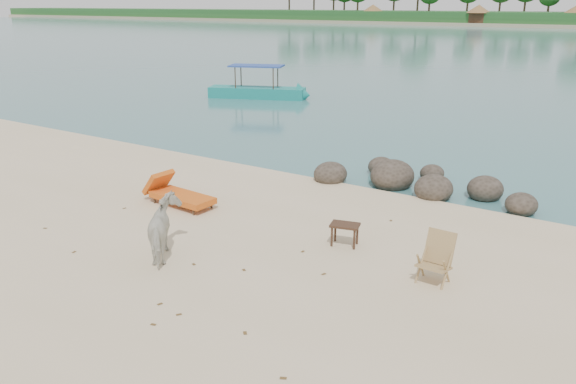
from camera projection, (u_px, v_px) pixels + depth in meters
The scene contains 7 objects.
boulders at pixel (413, 182), 16.28m from camera, with size 6.30×2.85×0.96m.
cow at pixel (166, 230), 11.66m from camera, with size 0.68×1.48×1.25m, color silver.
side_table at pixel (345, 236), 12.32m from camera, with size 0.62×0.40×0.50m, color #302013, non-canonical shape.
lounge_chair at pixel (182, 194), 14.72m from camera, with size 2.28×0.80×0.68m, color #C14C16, non-canonical shape.
deck_chair at pixel (434, 261), 10.61m from camera, with size 0.61×0.67×0.96m, color #A07C50, non-canonical shape.
boat_near at pixel (257, 71), 31.58m from camera, with size 6.10×1.37×2.97m, color #157F79, non-canonical shape.
dead_leaves at pixel (207, 272), 11.21m from camera, with size 7.98×6.66×0.00m.
Camera 1 is at (7.16, -8.20, 5.12)m, focal length 35.00 mm.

